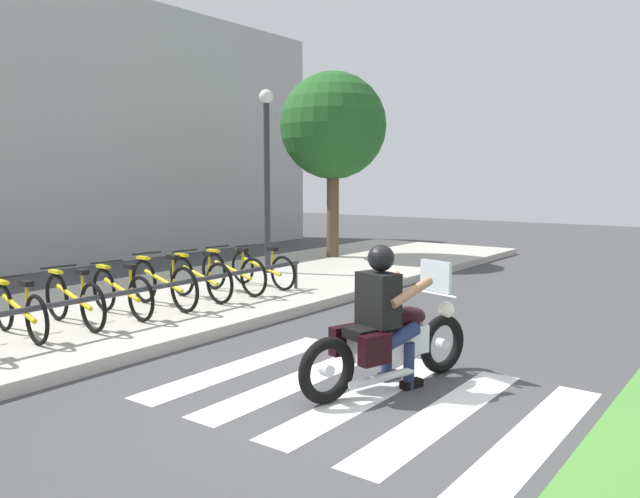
{
  "coord_description": "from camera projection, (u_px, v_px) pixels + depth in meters",
  "views": [
    {
      "loc": [
        -4.66,
        -3.1,
        2.08
      ],
      "look_at": [
        1.81,
        1.69,
        1.15
      ],
      "focal_mm": 35.4,
      "sensor_mm": 36.0,
      "label": 1
    }
  ],
  "objects": [
    {
      "name": "motorcycle",
      "position": [
        390.0,
        342.0,
        6.22
      ],
      "size": [
        2.11,
        0.9,
        1.22
      ],
      "color": "black",
      "rests_on": "ground"
    },
    {
      "name": "crosswalk_stripe_4",
      "position": [
        243.0,
        366.0,
        6.94
      ],
      "size": [
        2.8,
        0.4,
        0.01
      ],
      "primitive_type": "cube",
      "color": "white",
      "rests_on": "ground"
    },
    {
      "name": "ground_plane",
      "position": [
        350.0,
        404.0,
        5.79
      ],
      "size": [
        48.0,
        48.0,
        0.0
      ],
      "primitive_type": "plane",
      "color": "#424244"
    },
    {
      "name": "street_lamp",
      "position": [
        267.0,
        164.0,
        12.51
      ],
      "size": [
        0.28,
        0.28,
        3.78
      ],
      "color": "#2D2D33",
      "rests_on": "ground"
    },
    {
      "name": "rider",
      "position": [
        384.0,
        307.0,
        6.14
      ],
      "size": [
        0.73,
        0.66,
        1.43
      ],
      "color": "black",
      "rests_on": "ground"
    },
    {
      "name": "sidewalk",
      "position": [
        57.0,
        323.0,
        8.66
      ],
      "size": [
        24.0,
        4.4,
        0.15
      ],
      "primitive_type": "cube",
      "color": "#B7B2A8",
      "rests_on": "ground"
    },
    {
      "name": "bike_rack",
      "position": [
        169.0,
        287.0,
        8.65
      ],
      "size": [
        5.67,
        0.07,
        0.49
      ],
      "color": "#333338",
      "rests_on": "sidewalk"
    },
    {
      "name": "crosswalk_stripe_0",
      "position": [
        534.0,
        437.0,
        5.05
      ],
      "size": [
        2.8,
        0.4,
        0.01
      ],
      "primitive_type": "cube",
      "color": "white",
      "rests_on": "ground"
    },
    {
      "name": "bicycle_2",
      "position": [
        74.0,
        300.0,
        8.12
      ],
      "size": [
        0.48,
        1.63,
        0.77
      ],
      "color": "black",
      "rests_on": "sidewalk"
    },
    {
      "name": "bicycle_7",
      "position": [
        262.0,
        268.0,
        11.01
      ],
      "size": [
        0.48,
        1.65,
        0.72
      ],
      "color": "black",
      "rests_on": "sidewalk"
    },
    {
      "name": "bicycle_5",
      "position": [
        200.0,
        278.0,
        9.85
      ],
      "size": [
        0.48,
        1.61,
        0.78
      ],
      "color": "black",
      "rests_on": "sidewalk"
    },
    {
      "name": "crosswalk_stripe_2",
      "position": [
        365.0,
        396.0,
        6.0
      ],
      "size": [
        2.8,
        0.4,
        0.01
      ],
      "primitive_type": "cube",
      "color": "white",
      "rests_on": "ground"
    },
    {
      "name": "bicycle_6",
      "position": [
        233.0,
        272.0,
        10.43
      ],
      "size": [
        0.48,
        1.66,
        0.77
      ],
      "color": "black",
      "rests_on": "sidewalk"
    },
    {
      "name": "bicycle_4",
      "position": [
        163.0,
        283.0,
        9.27
      ],
      "size": [
        0.48,
        1.72,
        0.8
      ],
      "color": "black",
      "rests_on": "sidewalk"
    },
    {
      "name": "bicycle_1",
      "position": [
        19.0,
        311.0,
        7.54
      ],
      "size": [
        0.48,
        1.58,
        0.72
      ],
      "color": "black",
      "rests_on": "sidewalk"
    },
    {
      "name": "tree_near_rack",
      "position": [
        333.0,
        127.0,
        14.9
      ],
      "size": [
        2.52,
        2.52,
        4.54
      ],
      "color": "brown",
      "rests_on": "ground"
    },
    {
      "name": "bicycle_3",
      "position": [
        122.0,
        292.0,
        8.69
      ],
      "size": [
        0.48,
        1.6,
        0.75
      ],
      "color": "black",
      "rests_on": "sidewalk"
    },
    {
      "name": "crosswalk_stripe_1",
      "position": [
        443.0,
        415.0,
        5.52
      ],
      "size": [
        2.8,
        0.4,
        0.01
      ],
      "primitive_type": "cube",
      "color": "white",
      "rests_on": "ground"
    },
    {
      "name": "crosswalk_stripe_3",
      "position": [
        300.0,
        380.0,
        6.47
      ],
      "size": [
        2.8,
        0.4,
        0.01
      ],
      "primitive_type": "cube",
      "color": "white",
      "rests_on": "ground"
    }
  ]
}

